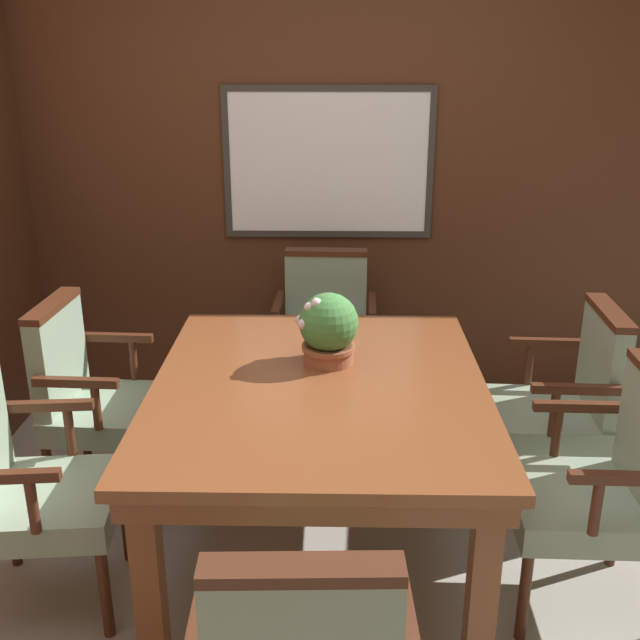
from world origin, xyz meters
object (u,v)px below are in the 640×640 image
at_px(chair_head_far, 325,332).
at_px(potted_plant, 328,329).
at_px(chair_right_far, 566,400).
at_px(dining_table, 319,404).
at_px(chair_left_far, 93,393).
at_px(chair_left_near, 22,481).
at_px(chair_right_near, 605,482).

bearing_deg(chair_head_far, potted_plant, -86.63).
bearing_deg(chair_right_far, dining_table, -70.38).
xyz_separation_m(dining_table, potted_plant, (0.03, 0.20, 0.24)).
bearing_deg(chair_left_far, chair_left_near, -179.71).
bearing_deg(chair_left_near, chair_left_far, -7.91).
bearing_deg(potted_plant, chair_right_near, -27.73).
xyz_separation_m(chair_left_far, chair_right_near, (2.03, -0.68, 0.00)).
relative_size(dining_table, chair_left_near, 1.64).
bearing_deg(chair_right_near, chair_left_near, -87.60).
distance_m(chair_right_far, chair_left_far, 2.07).
height_order(dining_table, potted_plant, potted_plant).
bearing_deg(dining_table, chair_left_near, -161.19).
xyz_separation_m(chair_head_far, chair_left_near, (-1.05, -1.48, 0.00)).
distance_m(chair_right_near, chair_left_near, 2.06).
height_order(chair_right_far, chair_right_near, same).
relative_size(chair_left_far, potted_plant, 3.16).
bearing_deg(dining_table, potted_plant, 80.84).
xyz_separation_m(chair_right_far, chair_right_near, (-0.05, -0.65, 0.00)).
bearing_deg(chair_head_far, chair_left_far, -140.90).
bearing_deg(chair_left_near, chair_right_near, -94.44).
relative_size(chair_left_far, chair_left_near, 1.00).
height_order(chair_head_far, chair_left_near, same).
xyz_separation_m(chair_right_far, chair_head_far, (-1.05, 0.80, 0.00)).
distance_m(dining_table, chair_right_far, 1.12).
distance_m(chair_right_far, potted_plant, 1.10).
distance_m(chair_right_far, chair_right_near, 0.65).
relative_size(chair_left_near, potted_plant, 3.16).
relative_size(dining_table, chair_right_far, 1.64).
relative_size(chair_left_far, chair_right_near, 1.00).
height_order(dining_table, chair_right_near, chair_right_near).
distance_m(chair_left_far, chair_right_near, 2.14).
xyz_separation_m(chair_left_far, chair_left_near, (-0.03, -0.71, 0.00)).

